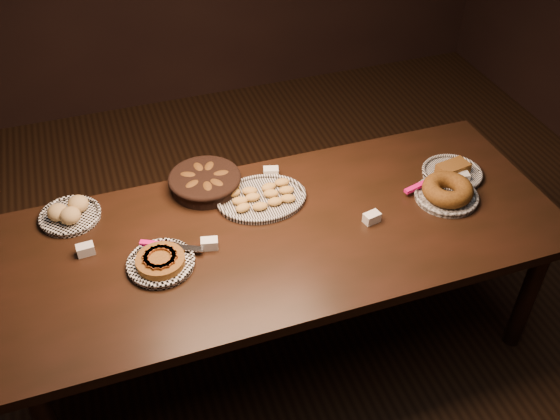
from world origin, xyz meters
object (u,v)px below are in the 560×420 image
object	(u,v)px
apple_tart_plate	(161,262)
bundt_cake_plate	(447,192)
buffet_table	(285,242)
madeleine_platter	(261,197)

from	to	relation	value
apple_tart_plate	bundt_cake_plate	size ratio (longest dim) A/B	0.99
buffet_table	apple_tart_plate	bearing A→B (deg)	-175.69
buffet_table	madeleine_platter	size ratio (longest dim) A/B	5.96
bundt_cake_plate	apple_tart_plate	bearing A→B (deg)	-155.59
madeleine_platter	bundt_cake_plate	distance (m)	0.84
apple_tart_plate	madeleine_platter	size ratio (longest dim) A/B	0.80
madeleine_platter	bundt_cake_plate	xyz separation A→B (m)	(0.79, -0.26, 0.02)
madeleine_platter	bundt_cake_plate	bearing A→B (deg)	2.64
madeleine_platter	bundt_cake_plate	world-z (taller)	bundt_cake_plate
buffet_table	bundt_cake_plate	size ratio (longest dim) A/B	7.38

